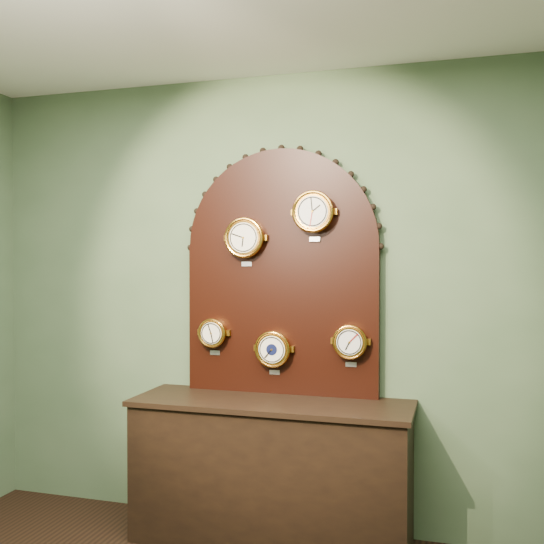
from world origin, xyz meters
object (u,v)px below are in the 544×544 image
(shop_counter, at_px, (271,474))
(barometer, at_px, (273,349))
(roman_clock, at_px, (245,238))
(arabic_clock, at_px, (313,212))
(tide_clock, at_px, (350,342))
(display_board, at_px, (281,264))
(hygrometer, at_px, (213,333))

(shop_counter, distance_m, barometer, 0.73)
(shop_counter, distance_m, roman_clock, 1.41)
(arabic_clock, height_order, tide_clock, arabic_clock)
(roman_clock, relative_size, arabic_clock, 1.00)
(display_board, height_order, barometer, display_board)
(display_board, distance_m, barometer, 0.52)
(roman_clock, bearing_deg, tide_clock, 0.10)
(shop_counter, height_order, hygrometer, hygrometer)
(display_board, relative_size, arabic_clock, 5.08)
(display_board, xyz_separation_m, roman_clock, (-0.21, -0.07, 0.16))
(roman_clock, height_order, arabic_clock, arabic_clock)
(arabic_clock, bearing_deg, display_board, 162.82)
(display_board, relative_size, hygrometer, 6.51)
(roman_clock, height_order, tide_clock, roman_clock)
(roman_clock, height_order, hygrometer, roman_clock)
(arabic_clock, relative_size, tide_clock, 1.18)
(roman_clock, bearing_deg, hygrometer, 179.53)
(shop_counter, height_order, roman_clock, roman_clock)
(barometer, xyz_separation_m, tide_clock, (0.47, 0.00, 0.06))
(shop_counter, distance_m, arabic_clock, 1.56)
(display_board, distance_m, arabic_clock, 0.38)
(tide_clock, bearing_deg, hygrometer, 179.96)
(shop_counter, distance_m, tide_clock, 0.90)
(shop_counter, bearing_deg, roman_clock, 144.35)
(shop_counter, bearing_deg, display_board, 90.00)
(shop_counter, height_order, arabic_clock, arabic_clock)
(shop_counter, relative_size, tide_clock, 6.27)
(shop_counter, xyz_separation_m, display_board, (0.00, 0.22, 1.23))
(display_board, relative_size, roman_clock, 5.10)
(roman_clock, distance_m, barometer, 0.70)
(roman_clock, distance_m, tide_clock, 0.90)
(hygrometer, height_order, tide_clock, hygrometer)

